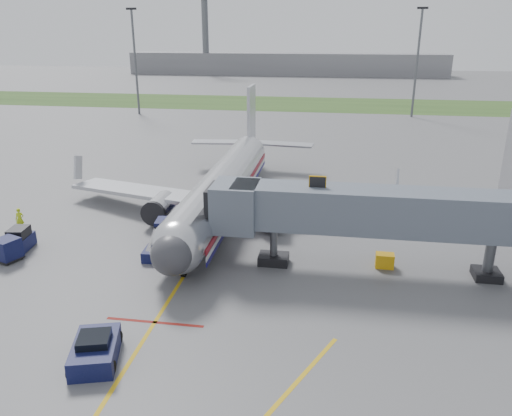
# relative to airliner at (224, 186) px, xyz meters

# --- Properties ---
(ground) EXTENTS (400.00, 400.00, 0.00)m
(ground) POSITION_rel_airliner_xyz_m (-0.00, -15.25, -2.65)
(ground) COLOR #565659
(ground) RESTS_ON ground
(grass_strip) EXTENTS (300.00, 25.00, 0.01)m
(grass_strip) POSITION_rel_airliner_xyz_m (-0.00, 74.75, -2.64)
(grass_strip) COLOR #2D4C1E
(grass_strip) RESTS_ON ground
(apron_markings) EXTENTS (21.52, 50.00, 0.01)m
(apron_markings) POSITION_rel_airliner_xyz_m (-0.00, -22.65, -2.64)
(apron_markings) COLOR gold
(apron_markings) RESTS_ON ground
(airliner) EXTENTS (32.10, 35.67, 10.25)m
(airliner) POSITION_rel_airliner_xyz_m (0.00, 0.00, 0.00)
(airliner) COLOR silver
(airliner) RESTS_ON ground
(jet_bridge) EXTENTS (25.30, 4.00, 6.90)m
(jet_bridge) POSITION_rel_airliner_xyz_m (12.86, -10.25, 1.82)
(jet_bridge) COLOR slate
(jet_bridge) RESTS_ON ground
(light_mast_left) EXTENTS (2.00, 0.44, 20.40)m
(light_mast_left) POSITION_rel_airliner_xyz_m (-30.00, 54.75, 8.13)
(light_mast_left) COLOR #595B60
(light_mast_left) RESTS_ON ground
(light_mast_right) EXTENTS (2.00, 0.44, 20.40)m
(light_mast_right) POSITION_rel_airliner_xyz_m (25.00, 59.75, 8.13)
(light_mast_right) COLOR #595B60
(light_mast_right) RESTS_ON ground
(distant_terminal) EXTENTS (120.00, 14.00, 8.00)m
(distant_terminal) POSITION_rel_airliner_xyz_m (-10.00, 154.75, 1.35)
(distant_terminal) COLOR slate
(distant_terminal) RESTS_ON ground
(control_tower) EXTENTS (4.00, 4.00, 30.00)m
(control_tower) POSITION_rel_airliner_xyz_m (-40.00, 149.75, 14.68)
(control_tower) COLOR #595B60
(control_tower) RESTS_ON ground
(pushback_tug) EXTENTS (3.13, 4.09, 1.51)m
(pushback_tug) POSITION_rel_airliner_xyz_m (-1.78, -23.20, -2.02)
(pushback_tug) COLOR #0C1036
(pushback_tug) RESTS_ON ground
(baggage_tug) EXTENTS (1.72, 2.81, 1.86)m
(baggage_tug) POSITION_rel_airliner_xyz_m (-13.99, -10.97, -1.82)
(baggage_tug) COLOR #0C1036
(baggage_tug) RESTS_ON ground
(baggage_cart_a) EXTENTS (2.03, 2.03, 1.71)m
(baggage_cart_a) POSITION_rel_airliner_xyz_m (-3.00, -1.14, -1.77)
(baggage_cart_a) COLOR #0C1036
(baggage_cart_a) RESTS_ON ground
(baggage_cart_b) EXTENTS (2.09, 2.09, 1.75)m
(baggage_cart_b) POSITION_rel_airliner_xyz_m (-13.76, -12.87, -1.75)
(baggage_cart_b) COLOR #0C1036
(baggage_cart_b) RESTS_ON ground
(baggage_cart_c) EXTENTS (2.05, 2.05, 1.97)m
(baggage_cart_c) POSITION_rel_airliner_xyz_m (-3.00, -7.69, -1.64)
(baggage_cart_c) COLOR #0C1036
(baggage_cart_c) RESTS_ON ground
(belt_loader) EXTENTS (1.46, 3.92, 1.88)m
(belt_loader) POSITION_rel_airliner_xyz_m (-3.20, -10.20, -2.18)
(belt_loader) COLOR #0C1036
(belt_loader) RESTS_ON ground
(ground_power_cart) EXTENTS (1.34, 0.91, 1.05)m
(ground_power_cart) POSITION_rel_airliner_xyz_m (14.09, -9.59, -2.13)
(ground_power_cart) COLOR #D6980C
(ground_power_cart) RESTS_ON ground
(ramp_worker) EXTENTS (0.81, 0.65, 1.94)m
(ramp_worker) POSITION_rel_airliner_xyz_m (-16.52, -7.07, -1.68)
(ramp_worker) COLOR #B3D118
(ramp_worker) RESTS_ON ground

